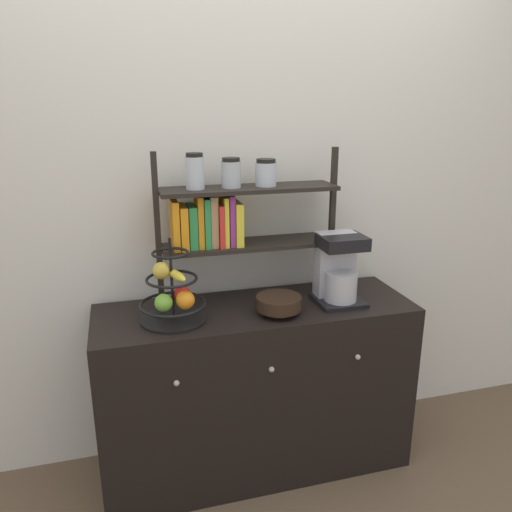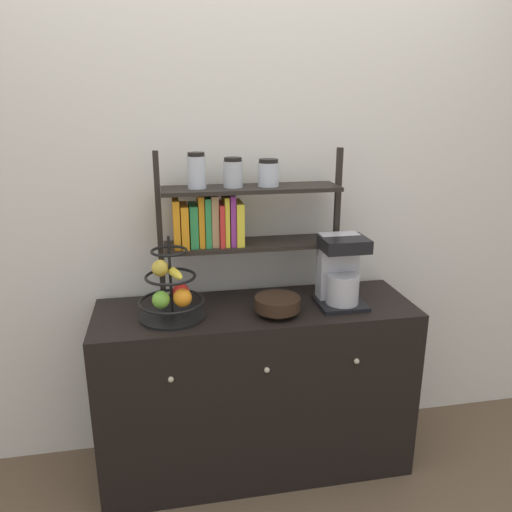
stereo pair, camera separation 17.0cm
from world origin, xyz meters
name	(u,v)px [view 2 (the right image)]	position (x,y,z in m)	size (l,w,h in m)	color
ground_plane	(266,495)	(0.00, 0.00, 0.00)	(12.00, 12.00, 0.00)	brown
wall_back	(245,188)	(0.00, 0.51, 1.30)	(7.00, 0.05, 2.60)	silver
sideboard	(256,388)	(0.00, 0.23, 0.41)	(1.41, 0.48, 0.81)	black
coffee_maker	(340,271)	(0.37, 0.21, 0.97)	(0.21, 0.21, 0.31)	black
fruit_stand	(172,292)	(-0.36, 0.18, 0.93)	(0.28, 0.28, 0.35)	black
wooden_bowl	(277,304)	(0.07, 0.14, 0.86)	(0.19, 0.19, 0.08)	black
shelf_hutch	(229,213)	(-0.10, 0.34, 1.22)	(0.82, 0.20, 0.68)	black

